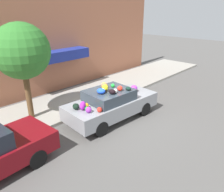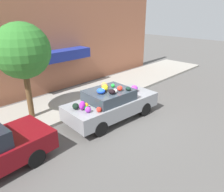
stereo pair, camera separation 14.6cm
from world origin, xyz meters
TOP-DOWN VIEW (x-y plane):
  - ground_plane at (0.00, 0.00)m, footprint 60.00×60.00m
  - sidewalk_curb at (0.00, 2.70)m, footprint 24.00×3.20m
  - building_facade at (0.01, 4.91)m, footprint 18.00×1.20m
  - street_tree at (-2.57, 2.38)m, footprint 2.25×2.25m
  - fire_hydrant at (0.66, 1.63)m, footprint 0.20×0.20m
  - art_car at (-0.05, -0.10)m, footprint 4.38×2.07m

SIDE VIEW (x-z plane):
  - ground_plane at x=0.00m, z-range 0.00..0.00m
  - sidewalk_curb at x=0.00m, z-range 0.00..0.14m
  - fire_hydrant at x=0.66m, z-range 0.14..0.84m
  - art_car at x=-0.05m, z-range -0.09..1.60m
  - building_facade at x=0.01m, z-range -0.04..5.42m
  - street_tree at x=-2.57m, z-range 1.02..5.07m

